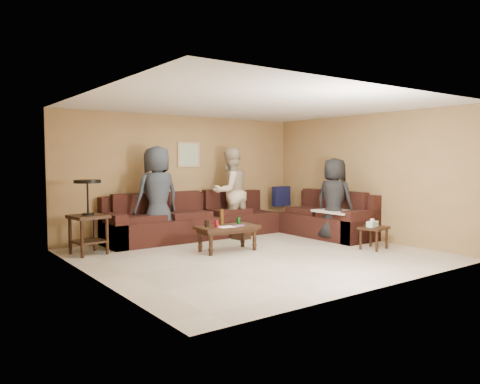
{
  "coord_description": "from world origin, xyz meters",
  "views": [
    {
      "loc": [
        -4.8,
        -6.1,
        1.6
      ],
      "look_at": [
        0.25,
        0.85,
        1.0
      ],
      "focal_mm": 35.0,
      "sensor_mm": 36.0,
      "label": 1
    }
  ],
  "objects_px": {
    "waste_bin": "(241,231)",
    "person_left": "(157,195)",
    "end_table_left": "(88,215)",
    "side_table_right": "(373,229)",
    "person_middle": "(230,192)",
    "sectional_sofa": "(243,222)",
    "coffee_table": "(227,230)",
    "person_right": "(334,200)"
  },
  "relations": [
    {
      "from": "waste_bin",
      "to": "person_left",
      "type": "bearing_deg",
      "value": 162.71
    },
    {
      "from": "end_table_left",
      "to": "waste_bin",
      "type": "xyz_separation_m",
      "value": [
        2.97,
        -0.29,
        -0.49
      ]
    },
    {
      "from": "side_table_right",
      "to": "person_middle",
      "type": "bearing_deg",
      "value": 113.11
    },
    {
      "from": "sectional_sofa",
      "to": "side_table_right",
      "type": "bearing_deg",
      "value": -63.85
    },
    {
      "from": "end_table_left",
      "to": "side_table_right",
      "type": "bearing_deg",
      "value": -30.94
    },
    {
      "from": "side_table_right",
      "to": "waste_bin",
      "type": "bearing_deg",
      "value": 119.54
    },
    {
      "from": "waste_bin",
      "to": "person_middle",
      "type": "relative_size",
      "value": 0.19
    },
    {
      "from": "coffee_table",
      "to": "side_table_right",
      "type": "distance_m",
      "value": 2.6
    },
    {
      "from": "waste_bin",
      "to": "person_middle",
      "type": "xyz_separation_m",
      "value": [
        0.1,
        0.52,
        0.75
      ]
    },
    {
      "from": "coffee_table",
      "to": "person_middle",
      "type": "height_order",
      "value": "person_middle"
    },
    {
      "from": "coffee_table",
      "to": "person_right",
      "type": "distance_m",
      "value": 2.36
    },
    {
      "from": "waste_bin",
      "to": "person_right",
      "type": "xyz_separation_m",
      "value": [
        1.37,
        -1.23,
        0.64
      ]
    },
    {
      "from": "side_table_right",
      "to": "waste_bin",
      "type": "relative_size",
      "value": 1.65
    },
    {
      "from": "sectional_sofa",
      "to": "coffee_table",
      "type": "height_order",
      "value": "sectional_sofa"
    },
    {
      "from": "sectional_sofa",
      "to": "end_table_left",
      "type": "xyz_separation_m",
      "value": [
        -3.09,
        0.2,
        0.33
      ]
    },
    {
      "from": "side_table_right",
      "to": "person_right",
      "type": "height_order",
      "value": "person_right"
    },
    {
      "from": "coffee_table",
      "to": "person_middle",
      "type": "distance_m",
      "value": 1.79
    },
    {
      "from": "side_table_right",
      "to": "coffee_table",
      "type": "bearing_deg",
      "value": 147.62
    },
    {
      "from": "person_left",
      "to": "coffee_table",
      "type": "bearing_deg",
      "value": 111.19
    },
    {
      "from": "person_left",
      "to": "person_right",
      "type": "distance_m",
      "value": 3.43
    },
    {
      "from": "person_left",
      "to": "sectional_sofa",
      "type": "bearing_deg",
      "value": 161.63
    },
    {
      "from": "end_table_left",
      "to": "waste_bin",
      "type": "bearing_deg",
      "value": -5.62
    },
    {
      "from": "coffee_table",
      "to": "waste_bin",
      "type": "xyz_separation_m",
      "value": [
        0.92,
        0.86,
        -0.21
      ]
    },
    {
      "from": "side_table_right",
      "to": "person_middle",
      "type": "xyz_separation_m",
      "value": [
        -1.18,
        2.77,
        0.56
      ]
    },
    {
      "from": "person_middle",
      "to": "person_right",
      "type": "height_order",
      "value": "person_middle"
    },
    {
      "from": "coffee_table",
      "to": "person_middle",
      "type": "xyz_separation_m",
      "value": [
        1.02,
        1.37,
        0.54
      ]
    },
    {
      "from": "person_middle",
      "to": "coffee_table",
      "type": "bearing_deg",
      "value": 49.15
    },
    {
      "from": "end_table_left",
      "to": "side_table_right",
      "type": "relative_size",
      "value": 2.23
    },
    {
      "from": "coffee_table",
      "to": "end_table_left",
      "type": "height_order",
      "value": "end_table_left"
    },
    {
      "from": "coffee_table",
      "to": "side_table_right",
      "type": "bearing_deg",
      "value": -32.38
    },
    {
      "from": "end_table_left",
      "to": "sectional_sofa",
      "type": "bearing_deg",
      "value": -3.66
    },
    {
      "from": "end_table_left",
      "to": "waste_bin",
      "type": "height_order",
      "value": "end_table_left"
    },
    {
      "from": "waste_bin",
      "to": "person_right",
      "type": "relative_size",
      "value": 0.21
    },
    {
      "from": "person_middle",
      "to": "person_left",
      "type": "bearing_deg",
      "value": -3.66
    },
    {
      "from": "side_table_right",
      "to": "waste_bin",
      "type": "xyz_separation_m",
      "value": [
        -1.28,
        2.25,
        -0.19
      ]
    },
    {
      "from": "sectional_sofa",
      "to": "person_left",
      "type": "height_order",
      "value": "person_left"
    },
    {
      "from": "coffee_table",
      "to": "person_right",
      "type": "bearing_deg",
      "value": -9.25
    },
    {
      "from": "side_table_right",
      "to": "person_right",
      "type": "relative_size",
      "value": 0.35
    },
    {
      "from": "coffee_table",
      "to": "waste_bin",
      "type": "height_order",
      "value": "coffee_table"
    },
    {
      "from": "person_left",
      "to": "side_table_right",
      "type": "bearing_deg",
      "value": 131.04
    },
    {
      "from": "waste_bin",
      "to": "end_table_left",
      "type": "bearing_deg",
      "value": 174.38
    },
    {
      "from": "person_right",
      "to": "person_middle",
      "type": "bearing_deg",
      "value": 25.39
    }
  ]
}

